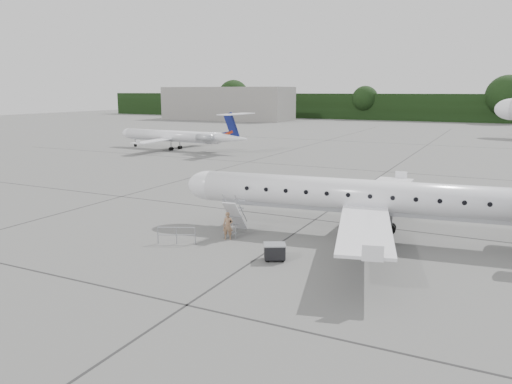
% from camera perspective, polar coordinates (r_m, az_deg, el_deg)
% --- Properties ---
extents(ground, '(320.00, 320.00, 0.00)m').
position_cam_1_polar(ground, '(28.78, 9.76, -6.54)').
color(ground, slate).
rests_on(ground, ground).
extents(treeline, '(260.00, 4.00, 8.00)m').
position_cam_1_polar(treeline, '(156.56, 23.91, 8.75)').
color(treeline, black).
rests_on(treeline, ground).
extents(terminal_building, '(40.00, 14.00, 10.00)m').
position_cam_1_polar(terminal_building, '(156.92, -3.29, 10.07)').
color(terminal_building, gray).
rests_on(terminal_building, ground).
extents(main_regional_jet, '(30.07, 23.35, 7.11)m').
position_cam_1_polar(main_regional_jet, '(30.74, 13.44, 1.30)').
color(main_regional_jet, silver).
rests_on(main_regional_jet, ground).
extents(airstair, '(1.11, 2.18, 2.23)m').
position_cam_1_polar(airstair, '(31.16, -2.40, -2.85)').
color(airstair, silver).
rests_on(airstair, ground).
extents(passenger, '(0.72, 0.61, 1.68)m').
position_cam_1_polar(passenger, '(30.16, -3.23, -3.88)').
color(passenger, '#8A674B').
rests_on(passenger, ground).
extents(safety_railing, '(2.03, 1.00, 1.00)m').
position_cam_1_polar(safety_railing, '(29.68, -9.07, -4.95)').
color(safety_railing, '#95989D').
rests_on(safety_railing, ground).
extents(baggage_cart, '(1.39, 1.30, 0.95)m').
position_cam_1_polar(baggage_cart, '(26.60, 2.14, -6.81)').
color(baggage_cart, black).
rests_on(baggage_cart, ground).
extents(bg_regional_left, '(23.18, 17.38, 5.82)m').
position_cam_1_polar(bg_regional_left, '(77.63, -9.70, 6.95)').
color(bg_regional_left, silver).
rests_on(bg_regional_left, ground).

